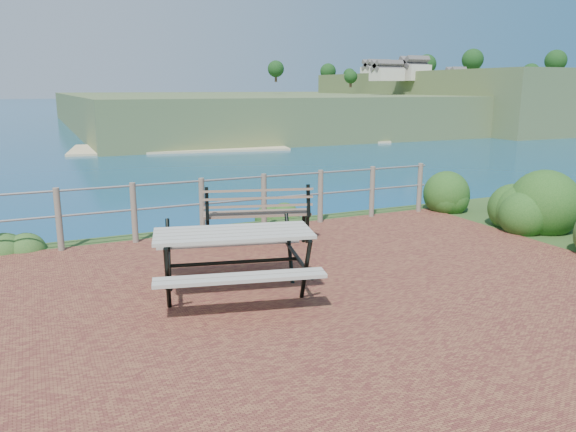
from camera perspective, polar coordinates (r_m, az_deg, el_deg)
name	(u,v)px	position (r m, az deg, el deg)	size (l,w,h in m)	color
ground	(280,301)	(6.88, -0.80, -8.61)	(10.00, 7.00, 0.12)	maroon
ocean	(36,95)	(205.90, -24.21, 11.13)	(1200.00, 1200.00, 0.00)	#155581
safety_railing	(202,204)	(9.77, -8.73, 1.24)	(9.40, 0.10, 1.00)	#6B5B4C
distant_bay	(449,96)	(272.62, 16.00, 11.60)	(290.00, 232.36, 24.00)	#3F572B
picnic_table	(234,256)	(6.91, -5.52, -4.07)	(2.03, 1.62, 0.80)	#A29E91
park_bench	(257,205)	(9.20, -3.17, 1.15)	(1.81, 0.90, 0.99)	brown
shrub_right_front	(521,226)	(11.38, 22.57, -0.90)	(1.30, 1.30, 1.84)	#154515
shrub_right_edge	(444,212)	(12.07, 15.60, 0.37)	(0.97, 0.97, 1.38)	#154515
shrub_lip_west	(19,249)	(9.97, -25.70, -3.07)	(0.69, 0.69, 0.40)	#295620
shrub_lip_east	(279,215)	(11.37, -0.90, 0.09)	(0.72, 0.72, 0.44)	#154515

